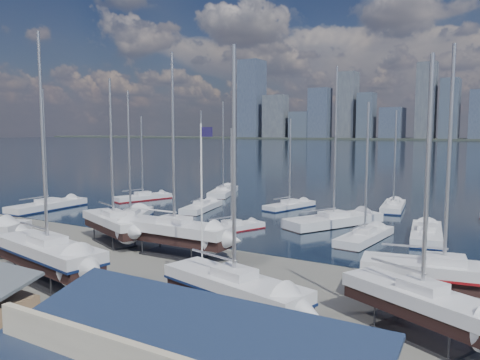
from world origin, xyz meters
The scene contains 21 objects.
ground centered at (0.00, -10.00, 0.00)m, with size 1400.00×1400.00×0.00m, color #605E59.
water centered at (0.00, 300.00, -0.15)m, with size 1400.00×600.00×0.40m, color #172335.
sailboat_cradle_2 centered at (-7.88, -3.85, 2.07)m, with size 9.99×6.11×15.80m.
sailboat_cradle_3 centered at (-3.17, -14.74, 2.16)m, with size 11.39×4.98×17.68m.
sailboat_cradle_4 centered at (-0.08, -4.21, 2.15)m, with size 10.82×3.10×17.51m.
sailboat_cradle_5 centered at (12.06, -13.95, 2.04)m, with size 9.93×4.82×15.51m.
sailboat_cradle_6 centered at (21.88, -5.19, 2.07)m, with size 10.25×4.53×16.02m.
sailboat_cradle_7 centered at (21.56, -10.65, 2.01)m, with size 9.15×6.17×14.72m.
sailboat_moored_0 centered at (-30.28, 5.43, 0.31)m, with size 3.82×11.71×17.29m.
sailboat_moored_1 centered at (-25.18, 18.99, 0.31)m, with size 5.47×9.57×13.80m.
sailboat_moored_2 centered at (-17.47, 30.46, 0.32)m, with size 6.69×11.32×16.51m.
sailboat_moored_3 centered at (-14.25, 5.02, 0.31)m, with size 7.86×11.07×16.33m.
sailboat_moored_4 centered at (-11.62, 15.98, 0.32)m, with size 4.72×9.77×14.22m.
sailboat_moored_5 centered at (-1.83, 23.45, 0.31)m, with size 4.71×9.13×13.15m.
sailboat_moored_6 centered at (-0.98, 6.69, 0.31)m, with size 4.97×8.08×11.70m.
sailboat_moored_7 centered at (7.55, 15.27, 0.33)m, with size 8.92×12.74×18.94m.
sailboat_moored_8 centered at (10.89, 29.97, 0.31)m, with size 3.98×9.87×14.34m.
sailboat_moored_9 centered at (12.79, 9.55, 0.32)m, with size 3.54×9.66×14.28m.
sailboat_moored_10 centered at (17.84, 13.93, 0.31)m, with size 4.48×10.71×15.53m.
car_d centered at (6.92, -19.74, 0.76)m, with size 2.12×5.23×1.52m, color gray.
flagpole centered at (6.53, -9.22, 6.52)m, with size 1.01×0.12×11.39m.
Camera 1 is at (25.52, -35.78, 10.89)m, focal length 35.00 mm.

